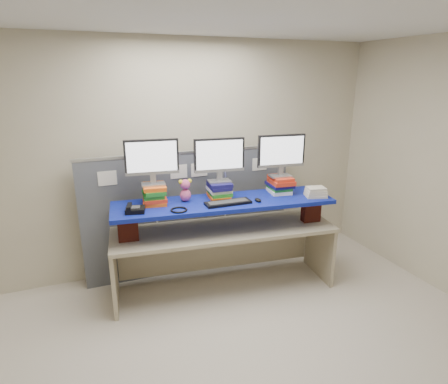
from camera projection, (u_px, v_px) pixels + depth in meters
name	position (u px, v px, depth m)	size (l,w,h in m)	color
room	(259.00, 210.00, 2.82)	(5.00, 4.00, 2.80)	beige
cubicle_partition	(192.00, 212.00, 4.58)	(2.60, 0.06, 1.53)	#4C505A
desk	(224.00, 241.00, 4.20)	(2.52, 1.00, 0.75)	tan
brick_pier_left	(128.00, 228.00, 3.81)	(0.20, 0.11, 0.28)	maroon
brick_pier_right	(311.00, 210.00, 4.32)	(0.20, 0.11, 0.28)	maroon
blue_board	(224.00, 203.00, 4.06)	(2.39, 0.60, 0.04)	#0B0A83
book_stack_left	(154.00, 194.00, 3.95)	(0.29, 0.34, 0.20)	orange
book_stack_center	(219.00, 190.00, 4.13)	(0.27, 0.32, 0.18)	orange
book_stack_right	(280.00, 184.00, 4.31)	(0.28, 0.33, 0.19)	white
monitor_left	(152.00, 159.00, 3.84)	(0.55, 0.18, 0.48)	#95959A
monitor_center	(219.00, 157.00, 4.02)	(0.55, 0.18, 0.48)	#95959A
monitor_right	(281.00, 153.00, 4.20)	(0.55, 0.18, 0.48)	#95959A
keyboard	(228.00, 203.00, 3.95)	(0.49, 0.17, 0.03)	black
mouse	(258.00, 200.00, 4.03)	(0.06, 0.11, 0.03)	black
desk_phone	(134.00, 209.00, 3.71)	(0.22, 0.21, 0.08)	black
headset	(179.00, 210.00, 3.75)	(0.17, 0.17, 0.02)	black
plush_toy	(185.00, 190.00, 4.01)	(0.14, 0.11, 0.25)	#DA5387
binder_stack	(316.00, 192.00, 4.18)	(0.26, 0.23, 0.11)	beige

